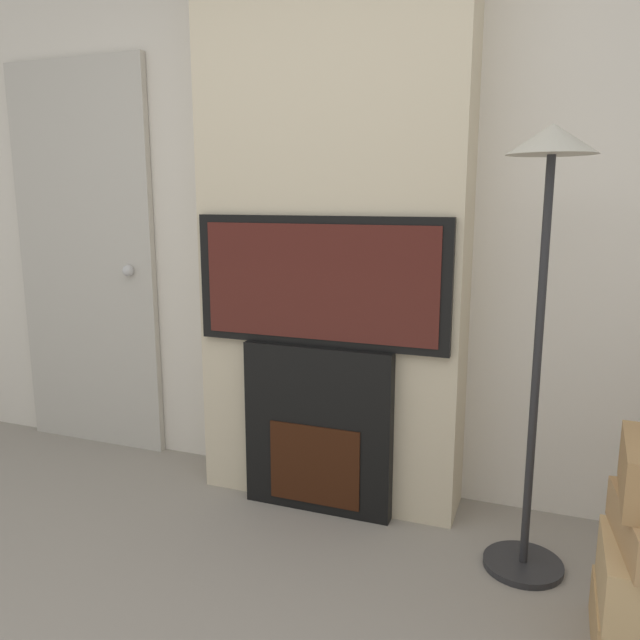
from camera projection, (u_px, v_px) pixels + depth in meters
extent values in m
cube|color=silver|center=(345.00, 204.00, 2.88)|extent=(6.00, 0.06, 2.70)
cube|color=beige|center=(332.00, 204.00, 2.72)|extent=(1.19, 0.30, 2.70)
cube|color=black|center=(320.00, 427.00, 2.77)|extent=(0.67, 0.14, 0.75)
cube|color=#33160A|center=(314.00, 465.00, 2.73)|extent=(0.42, 0.01, 0.36)
cube|color=black|center=(320.00, 282.00, 2.64)|extent=(1.12, 0.06, 0.55)
cube|color=#471914|center=(317.00, 283.00, 2.61)|extent=(1.03, 0.01, 0.49)
cylinder|color=#262628|center=(523.00, 564.00, 2.37)|extent=(0.30, 0.30, 0.03)
cylinder|color=#262628|center=(536.00, 371.00, 2.22)|extent=(0.03, 0.03, 1.50)
cone|color=#B7B2A3|center=(553.00, 139.00, 2.06)|extent=(0.30, 0.30, 0.10)
cube|color=#BCB7AD|center=(86.00, 260.00, 3.41)|extent=(0.88, 0.04, 2.09)
sphere|color=silver|center=(128.00, 271.00, 3.27)|extent=(0.06, 0.06, 0.06)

